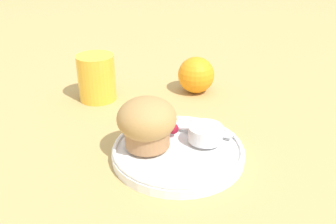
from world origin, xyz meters
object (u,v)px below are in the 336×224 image
Objects in this scene: muffin at (147,122)px; juice_glass at (97,78)px; orange_fruit at (196,75)px; butter_knife at (179,126)px.

muffin is 0.96× the size of juice_glass.
orange_fruit is 0.83× the size of juice_glass.
muffin is at bearing -73.14° from juice_glass.
juice_glass is at bearing 157.30° from butter_knife.
orange_fruit is (0.13, 0.22, -0.02)m from muffin.
muffin is 0.56× the size of butter_knife.
muffin is 0.08m from butter_knife.
muffin reaches higher than juice_glass.
juice_glass is at bearing 178.69° from orange_fruit.
muffin is at bearing -121.40° from orange_fruit.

